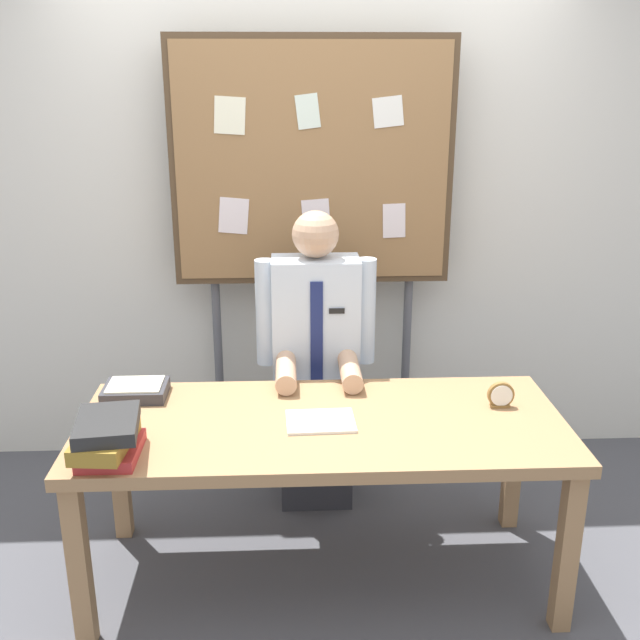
{
  "coord_description": "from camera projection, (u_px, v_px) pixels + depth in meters",
  "views": [
    {
      "loc": [
        -0.13,
        -2.61,
        2.02
      ],
      "look_at": [
        0.0,
        0.19,
        1.07
      ],
      "focal_mm": 41.53,
      "sensor_mm": 36.0,
      "label": 1
    }
  ],
  "objects": [
    {
      "name": "person",
      "position": [
        316.0,
        372.0,
        3.49
      ],
      "size": [
        0.55,
        0.56,
        1.43
      ],
      "color": "#2D2D33",
      "rests_on": "ground_plane"
    },
    {
      "name": "open_notebook",
      "position": [
        321.0,
        421.0,
        2.86
      ],
      "size": [
        0.27,
        0.21,
        0.01
      ],
      "primitive_type": "cube",
      "rotation": [
        0.0,
        0.0,
        0.03
      ],
      "color": "white",
      "rests_on": "desk"
    },
    {
      "name": "desk",
      "position": [
        322.0,
        438.0,
        2.91
      ],
      "size": [
        1.9,
        0.8,
        0.72
      ],
      "color": "#9E754C",
      "rests_on": "ground_plane"
    },
    {
      "name": "bulletin_board",
      "position": [
        312.0,
        170.0,
        3.55
      ],
      "size": [
        1.36,
        0.09,
        2.19
      ],
      "color": "#4C3823",
      "rests_on": "ground_plane"
    },
    {
      "name": "desk_clock",
      "position": [
        501.0,
        396.0,
        2.99
      ],
      "size": [
        0.11,
        0.04,
        0.11
      ],
      "color": "olive",
      "rests_on": "desk"
    },
    {
      "name": "paper_tray",
      "position": [
        136.0,
        390.0,
        3.09
      ],
      "size": [
        0.26,
        0.2,
        0.06
      ],
      "color": "#333338",
      "rests_on": "desk"
    },
    {
      "name": "book_stack",
      "position": [
        107.0,
        437.0,
        2.59
      ],
      "size": [
        0.24,
        0.32,
        0.15
      ],
      "color": "#B22D2D",
      "rests_on": "desk"
    },
    {
      "name": "ground_plane",
      "position": [
        322.0,
        575.0,
        3.12
      ],
      "size": [
        12.0,
        12.0,
        0.0
      ],
      "primitive_type": "plane",
      "color": "#4C4C51"
    },
    {
      "name": "back_wall",
      "position": [
        311.0,
        207.0,
        3.81
      ],
      "size": [
        6.4,
        0.08,
        2.7
      ],
      "primitive_type": "cube",
      "color": "silver",
      "rests_on": "ground_plane"
    }
  ]
}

